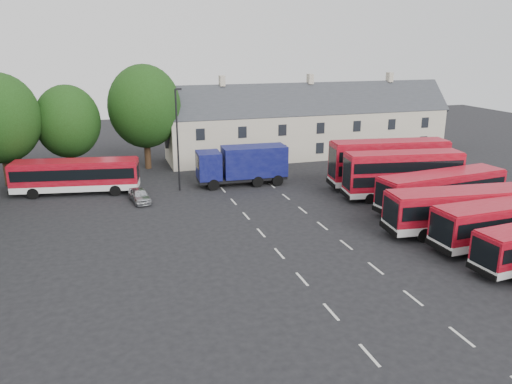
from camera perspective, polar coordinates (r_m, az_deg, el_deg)
ground at (r=32.16m, az=3.91°, el=-8.38°), size 140.00×140.00×0.00m
lane_markings at (r=34.74m, az=6.59°, el=-6.49°), size 5.15×33.80×0.01m
terrace_houses at (r=63.00m, az=6.05°, el=7.64°), size 35.70×7.13×10.06m
bus_row_c at (r=38.57m, az=26.79°, el=-2.85°), size 11.31×3.05×3.17m
bus_row_d at (r=39.87m, az=22.73°, el=-1.59°), size 12.00×3.96×3.33m
bus_row_e at (r=44.41m, az=20.44°, el=0.42°), size 11.95×3.99×3.32m
bus_dd_south at (r=46.77m, az=16.44°, el=2.17°), size 10.77×3.96×4.32m
bus_dd_north at (r=50.04m, az=14.92°, el=3.44°), size 11.62×4.17×4.66m
bus_north at (r=49.35m, az=-19.90°, el=1.95°), size 11.63×4.45×3.21m
box_truck at (r=49.47m, az=-1.48°, el=3.27°), size 8.93×3.15×3.86m
silver_car at (r=45.53m, az=-13.16°, el=-0.37°), size 2.01×3.84×1.25m
lamppost at (r=47.39m, az=-8.95°, el=6.19°), size 0.67×0.29×9.69m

